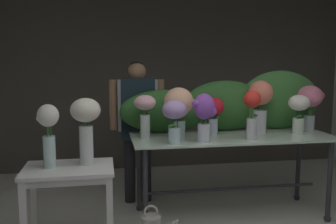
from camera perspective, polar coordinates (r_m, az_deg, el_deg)
The scene contains 17 objects.
ground_plane at distance 4.24m, azimuth 3.57°, elevation -14.51°, with size 7.96×7.96×0.00m, color beige.
wall_back at distance 5.70m, azimuth -0.52°, elevation 6.48°, with size 5.67×0.12×2.97m, color #4C4742.
display_table_glass at distance 3.91m, azimuth 9.55°, elevation -5.44°, with size 2.04×0.81×0.86m.
side_table_white at distance 3.27m, azimuth -14.73°, elevation -9.84°, with size 0.73×0.52×0.73m.
florist at distance 4.23m, azimuth -4.65°, elevation -0.65°, with size 0.62×0.24×1.60m.
foliage_backdrop at distance 4.13m, azimuth 9.03°, elevation 1.04°, with size 2.23×0.30×0.64m.
vase_crimson_roses at distance 3.87m, azimuth 6.86°, elevation 0.27°, with size 0.22×0.22×0.38m.
vase_scarlet_peonies at distance 3.66m, azimuth 12.57°, elevation 0.24°, with size 0.17×0.16×0.47m.
vase_lilac_tulips at distance 3.39m, azimuth 1.00°, elevation -0.56°, with size 0.22×0.22×0.40m.
vase_ivory_snapdragons at distance 4.08m, azimuth 19.20°, elevation 0.31°, with size 0.21×0.21×0.41m.
vase_peach_ranunculus at distance 3.66m, azimuth 1.62°, elevation 0.90°, with size 0.31×0.28×0.49m.
vase_blush_carnations at distance 3.65m, azimuth -3.54°, elevation 0.23°, with size 0.21×0.21×0.42m.
vase_violet_stock at distance 3.48m, azimuth 5.49°, elevation -0.15°, with size 0.23×0.20×0.45m.
vase_coral_anemones at distance 4.03m, azimuth 13.74°, elevation 1.64°, with size 0.25×0.25×0.55m.
vase_rosy_dahlias at distance 4.33m, azimuth 20.69°, elevation 1.60°, with size 0.29×0.26×0.49m.
vase_white_roses_tall at distance 3.19m, azimuth -17.62°, elevation -2.77°, with size 0.18×0.17×0.52m.
vase_cream_lisianthus_tall at distance 3.21m, azimuth -12.32°, elevation -1.57°, with size 0.25×0.25×0.56m.
Camera 1 is at (-0.92, -2.01, 1.60)m, focal length 40.34 mm.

